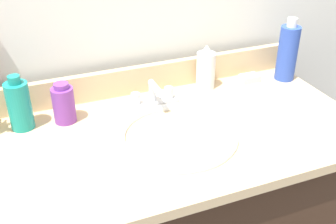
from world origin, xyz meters
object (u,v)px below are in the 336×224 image
at_px(bottle_mouthwash_teal, 19,105).
at_px(soap_bar, 249,78).
at_px(bottle_lotion_white, 206,69).
at_px(bottle_cream_purple, 64,104).
at_px(faucet, 153,97).
at_px(bottle_shampoo_blue, 288,52).

distance_m(bottle_mouthwash_teal, soap_bar, 0.76).
distance_m(bottle_lotion_white, soap_bar, 0.17).
relative_size(bottle_cream_purple, bottle_lotion_white, 0.80).
bearing_deg(soap_bar, bottle_lotion_white, 174.33).
distance_m(faucet, bottle_lotion_white, 0.21).
height_order(faucet, bottle_lotion_white, bottle_lotion_white).
distance_m(bottle_cream_purple, bottle_mouthwash_teal, 0.12).
bearing_deg(faucet, bottle_lotion_white, 13.40).
height_order(faucet, bottle_cream_purple, bottle_cream_purple).
relative_size(bottle_shampoo_blue, soap_bar, 3.42).
relative_size(bottle_lotion_white, bottle_mouthwash_teal, 0.94).
xyz_separation_m(bottle_shampoo_blue, bottle_lotion_white, (-0.29, 0.04, -0.03)).
bearing_deg(bottle_lotion_white, bottle_mouthwash_teal, -176.76).
relative_size(bottle_lotion_white, soap_bar, 2.38).
bearing_deg(bottle_shampoo_blue, faucet, -179.17).
height_order(faucet, soap_bar, faucet).
bearing_deg(bottle_mouthwash_teal, soap_bar, 1.32).
xyz_separation_m(faucet, bottle_shampoo_blue, (0.49, 0.01, 0.07)).
bearing_deg(bottle_mouthwash_teal, bottle_shampoo_blue, -0.52).
bearing_deg(bottle_mouthwash_teal, bottle_cream_purple, -4.88).
bearing_deg(bottle_cream_purple, bottle_shampoo_blue, 0.16).
xyz_separation_m(faucet, soap_bar, (0.37, 0.03, -0.02)).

